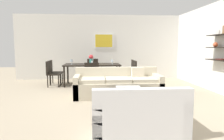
# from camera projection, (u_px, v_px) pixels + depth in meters

# --- Properties ---
(ground_plane) EXTENTS (18.00, 18.00, 0.00)m
(ground_plane) POSITION_uv_depth(u_px,v_px,m) (118.00, 99.00, 5.44)
(ground_plane) COLOR tan
(back_wall_unit) EXTENTS (8.40, 0.09, 2.70)m
(back_wall_unit) POSITION_uv_depth(u_px,v_px,m) (116.00, 47.00, 8.80)
(back_wall_unit) COLOR silver
(back_wall_unit) RESTS_ON ground
(right_wall_shelf_unit) EXTENTS (0.34, 8.20, 2.70)m
(right_wall_shelf_unit) POSITION_uv_depth(u_px,v_px,m) (218.00, 47.00, 6.11)
(right_wall_shelf_unit) COLOR silver
(right_wall_shelf_unit) RESTS_ON ground
(sofa_beige) EXTENTS (2.36, 0.90, 0.78)m
(sofa_beige) POSITION_uv_depth(u_px,v_px,m) (118.00, 86.00, 5.74)
(sofa_beige) COLOR beige
(sofa_beige) RESTS_ON ground
(loveseat_white) EXTENTS (1.45, 0.90, 0.78)m
(loveseat_white) POSITION_uv_depth(u_px,v_px,m) (137.00, 114.00, 3.33)
(loveseat_white) COLOR white
(loveseat_white) RESTS_ON ground
(coffee_table) EXTENTS (1.06, 0.98, 0.38)m
(coffee_table) POSITION_uv_depth(u_px,v_px,m) (132.00, 100.00, 4.59)
(coffee_table) COLOR #38281E
(coffee_table) RESTS_ON ground
(decorative_bowl) EXTENTS (0.29, 0.29, 0.08)m
(decorative_bowl) POSITION_uv_depth(u_px,v_px,m) (128.00, 89.00, 4.60)
(decorative_bowl) COLOR navy
(decorative_bowl) RESTS_ON coffee_table
(apple_on_coffee_table) EXTENTS (0.08, 0.08, 0.08)m
(apple_on_coffee_table) POSITION_uv_depth(u_px,v_px,m) (118.00, 90.00, 4.52)
(apple_on_coffee_table) COLOR #669E2D
(apple_on_coffee_table) RESTS_ON coffee_table
(dining_table) EXTENTS (1.99, 1.02, 0.75)m
(dining_table) POSITION_uv_depth(u_px,v_px,m) (92.00, 66.00, 7.42)
(dining_table) COLOR black
(dining_table) RESTS_ON ground
(dining_chair_left_far) EXTENTS (0.44, 0.44, 0.88)m
(dining_chair_left_far) POSITION_uv_depth(u_px,v_px,m) (54.00, 70.00, 7.56)
(dining_chair_left_far) COLOR black
(dining_chair_left_far) RESTS_ON ground
(dining_chair_right_far) EXTENTS (0.44, 0.44, 0.88)m
(dining_chair_right_far) POSITION_uv_depth(u_px,v_px,m) (130.00, 70.00, 7.78)
(dining_chair_right_far) COLOR black
(dining_chair_right_far) RESTS_ON ground
(dining_chair_head) EXTENTS (0.44, 0.44, 0.88)m
(dining_chair_head) POSITION_uv_depth(u_px,v_px,m) (93.00, 68.00, 8.35)
(dining_chair_head) COLOR black
(dining_chair_head) RESTS_ON ground
(dining_chair_right_near) EXTENTS (0.44, 0.44, 0.88)m
(dining_chair_right_near) POSITION_uv_depth(u_px,v_px,m) (132.00, 71.00, 7.32)
(dining_chair_right_near) COLOR black
(dining_chair_right_near) RESTS_ON ground
(dining_chair_foot) EXTENTS (0.44, 0.44, 0.88)m
(dining_chair_foot) POSITION_uv_depth(u_px,v_px,m) (92.00, 74.00, 6.53)
(dining_chair_foot) COLOR black
(dining_chair_foot) RESTS_ON ground
(dining_chair_left_near) EXTENTS (0.44, 0.44, 0.88)m
(dining_chair_left_near) POSITION_uv_depth(u_px,v_px,m) (51.00, 72.00, 7.10)
(dining_chair_left_near) COLOR black
(dining_chair_left_near) RESTS_ON ground
(wine_glass_head) EXTENTS (0.08, 0.08, 0.17)m
(wine_glass_head) POSITION_uv_depth(u_px,v_px,m) (92.00, 60.00, 7.84)
(wine_glass_head) COLOR silver
(wine_glass_head) RESTS_ON dining_table
(wine_glass_foot) EXTENTS (0.06, 0.06, 0.15)m
(wine_glass_foot) POSITION_uv_depth(u_px,v_px,m) (92.00, 62.00, 6.95)
(wine_glass_foot) COLOR silver
(wine_glass_foot) RESTS_ON dining_table
(wine_glass_left_far) EXTENTS (0.07, 0.07, 0.15)m
(wine_glass_left_far) POSITION_uv_depth(u_px,v_px,m) (72.00, 61.00, 7.47)
(wine_glass_left_far) COLOR silver
(wine_glass_left_far) RESTS_ON dining_table
(wine_glass_left_near) EXTENTS (0.08, 0.08, 0.19)m
(wine_glass_left_near) POSITION_uv_depth(u_px,v_px,m) (71.00, 61.00, 7.21)
(wine_glass_left_near) COLOR silver
(wine_glass_left_near) RESTS_ON dining_table
(wine_glass_right_near) EXTENTS (0.07, 0.07, 0.16)m
(wine_glass_right_near) POSITION_uv_depth(u_px,v_px,m) (113.00, 61.00, 7.33)
(wine_glass_right_near) COLOR silver
(wine_glass_right_near) RESTS_ON dining_table
(wine_glass_right_far) EXTENTS (0.08, 0.08, 0.16)m
(wine_glass_right_far) POSITION_uv_depth(u_px,v_px,m) (112.00, 61.00, 7.58)
(wine_glass_right_far) COLOR silver
(wine_glass_right_far) RESTS_ON dining_table
(centerpiece_vase) EXTENTS (0.16, 0.16, 0.34)m
(centerpiece_vase) POSITION_uv_depth(u_px,v_px,m) (91.00, 59.00, 7.44)
(centerpiece_vase) COLOR teal
(centerpiece_vase) RESTS_ON dining_table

